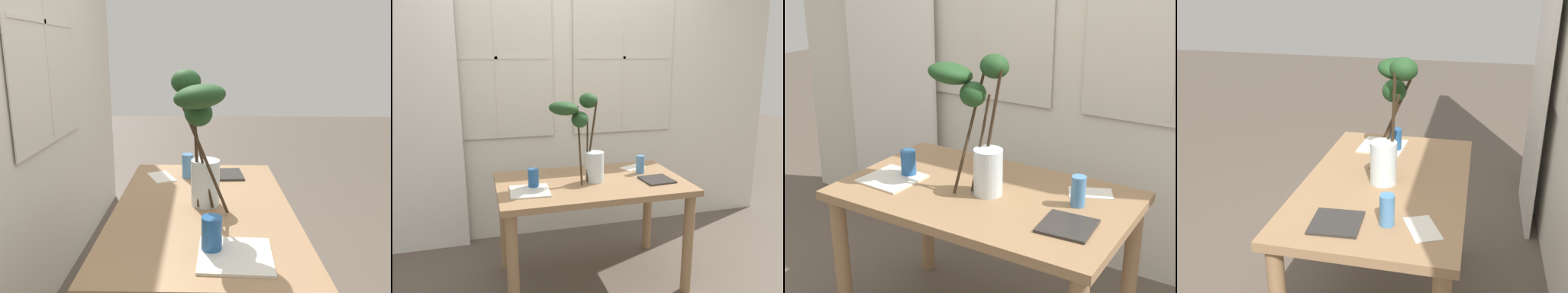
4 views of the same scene
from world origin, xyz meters
TOP-DOWN VIEW (x-y plane):
  - back_wall_with_windows at (-0.00, 0.93)m, footprint 4.09×0.14m
  - curtain_sheer_side at (-1.20, 0.80)m, footprint 0.70×0.03m
  - dining_table at (0.00, 0.00)m, footprint 1.28×0.78m
  - vase_with_branches at (-0.06, 0.01)m, footprint 0.38×0.26m
  - drinking_glass_blue_left at (-0.40, -0.03)m, footprint 0.07×0.07m
  - drinking_glass_blue_right at (0.40, 0.08)m, footprint 0.06×0.06m
  - plate_square_left at (-0.44, -0.11)m, footprint 0.26×0.26m
  - plate_square_right at (0.44, -0.11)m, footprint 0.21×0.21m
  - napkin_folded at (0.40, 0.23)m, footprint 0.22×0.18m

SIDE VIEW (x-z plane):
  - dining_table at x=0.00m, z-range 0.25..1.00m
  - napkin_folded at x=0.40m, z-range 0.75..0.75m
  - plate_square_left at x=-0.44m, z-range 0.75..0.75m
  - plate_square_right at x=0.44m, z-range 0.75..0.76m
  - drinking_glass_blue_left at x=-0.40m, z-range 0.75..0.87m
  - drinking_glass_blue_right at x=0.40m, z-range 0.75..0.88m
  - vase_with_branches at x=-0.06m, z-range 0.78..1.38m
  - curtain_sheer_side at x=-1.20m, z-range 0.00..2.34m
  - back_wall_with_windows at x=0.00m, z-range 0.00..2.93m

